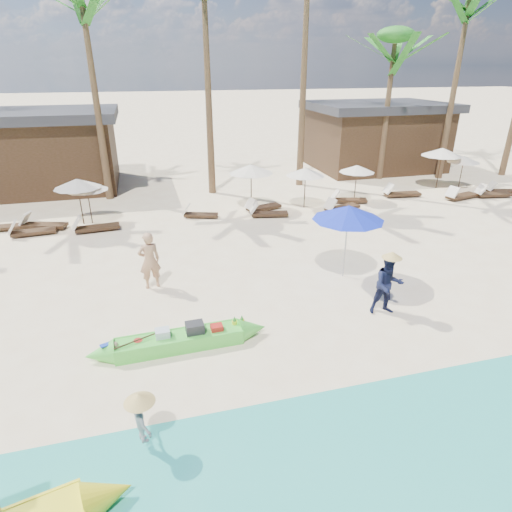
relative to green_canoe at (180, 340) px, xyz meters
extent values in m
plane|color=beige|center=(1.08, 0.06, -0.22)|extent=(240.00, 240.00, 0.00)
cube|color=green|center=(0.00, 0.00, -0.03)|extent=(3.17, 0.75, 0.38)
cube|color=white|center=(0.00, 0.00, -0.01)|extent=(2.73, 0.55, 0.17)
cube|color=#262628|center=(0.40, 0.01, 0.25)|extent=(0.46, 0.36, 0.35)
cube|color=silver|center=(-0.40, 0.04, 0.22)|extent=(0.36, 0.31, 0.28)
cube|color=#B11D17|center=(0.95, -0.02, 0.19)|extent=(0.31, 0.26, 0.22)
cylinder|color=#B11D17|center=(-1.00, 0.02, 0.12)|extent=(0.22, 0.22, 0.09)
cylinder|color=#262628|center=(-1.24, -0.09, 0.12)|extent=(0.20, 0.20, 0.08)
sphere|color=tan|center=(-1.54, -0.05, 0.17)|extent=(0.18, 0.18, 0.18)
cylinder|color=yellow|center=(1.44, 0.12, 0.17)|extent=(0.14, 0.14, 0.18)
cylinder|color=yellow|center=(1.64, 0.13, 0.17)|extent=(0.14, 0.14, 0.18)
imported|color=tan|center=(-0.54, 3.49, 0.72)|extent=(0.76, 0.58, 1.86)
imported|color=#131734|center=(5.86, 0.16, 0.68)|extent=(0.97, 0.81, 1.79)
imported|color=gray|center=(-0.94, -2.94, 0.44)|extent=(0.55, 0.70, 0.96)
cylinder|color=#99999E|center=(5.73, 2.62, 0.99)|extent=(0.05, 0.05, 2.41)
cone|color=#1327BA|center=(5.73, 2.62, 2.03)|extent=(2.30, 2.30, 0.47)
cube|color=#3B2518|center=(-6.57, 10.41, -0.07)|extent=(1.70, 0.56, 0.12)
cylinder|color=#3B2518|center=(-3.24, 10.38, 0.79)|extent=(0.05, 0.05, 2.00)
cone|color=beige|center=(-3.24, 10.38, 1.65)|extent=(2.00, 2.00, 0.40)
cube|color=#3B2518|center=(-5.12, 9.47, -0.06)|extent=(1.76, 0.71, 0.12)
cube|color=beige|center=(-5.87, 9.40, 0.24)|extent=(0.44, 0.59, 0.50)
cube|color=#3B2518|center=(-4.79, 10.16, -0.05)|extent=(1.92, 1.10, 0.13)
cube|color=beige|center=(-5.57, 10.40, 0.27)|extent=(0.56, 0.69, 0.53)
cylinder|color=#3B2518|center=(-2.89, 10.47, 0.70)|extent=(0.05, 0.05, 1.83)
cone|color=beige|center=(-2.89, 10.47, 1.48)|extent=(1.83, 1.83, 0.37)
cube|color=#3B2518|center=(-2.57, 9.29, -0.06)|extent=(1.85, 0.75, 0.13)
cube|color=beige|center=(-3.36, 9.21, 0.26)|extent=(0.46, 0.62, 0.53)
cylinder|color=#3B2518|center=(4.58, 10.60, 0.86)|extent=(0.05, 0.05, 2.14)
cone|color=beige|center=(4.58, 10.60, 1.78)|extent=(2.14, 2.14, 0.43)
cube|color=#3B2518|center=(1.98, 9.90, -0.08)|extent=(1.62, 0.97, 0.11)
cube|color=beige|center=(1.33, 10.12, 0.19)|extent=(0.49, 0.58, 0.45)
cube|color=#3B2518|center=(5.12, 9.20, -0.07)|extent=(1.77, 0.87, 0.12)
cube|color=beige|center=(4.39, 9.34, 0.23)|extent=(0.48, 0.61, 0.49)
cylinder|color=#3B2518|center=(7.20, 10.14, 0.75)|extent=(0.05, 0.05, 1.94)
cone|color=beige|center=(7.20, 10.14, 1.59)|extent=(1.94, 1.94, 0.39)
cube|color=#3B2518|center=(5.12, 10.20, -0.06)|extent=(1.83, 1.04, 0.12)
cube|color=beige|center=(4.38, 9.99, 0.25)|extent=(0.53, 0.65, 0.51)
cube|color=#3B2518|center=(8.81, 9.14, -0.05)|extent=(1.91, 1.06, 0.13)
cube|color=beige|center=(8.04, 8.92, 0.27)|extent=(0.55, 0.68, 0.53)
cylinder|color=#3B2518|center=(10.18, 10.59, 0.69)|extent=(0.05, 0.05, 1.81)
cone|color=beige|center=(10.18, 10.59, 1.47)|extent=(1.81, 1.81, 0.36)
cube|color=#3B2518|center=(9.76, 10.25, -0.06)|extent=(1.81, 1.01, 0.12)
cube|color=beige|center=(9.03, 10.46, 0.24)|extent=(0.52, 0.64, 0.50)
cylinder|color=#3B2518|center=(15.92, 11.61, 0.90)|extent=(0.06, 0.06, 2.24)
cone|color=beige|center=(15.92, 11.61, 1.86)|extent=(2.24, 2.24, 0.45)
cube|color=#3B2518|center=(13.01, 10.53, -0.05)|extent=(1.95, 0.82, 0.13)
cube|color=beige|center=(12.18, 10.62, 0.29)|extent=(0.49, 0.66, 0.55)
cube|color=#3B2518|center=(15.84, 9.35, -0.05)|extent=(1.96, 1.01, 0.13)
cube|color=beige|center=(15.04, 9.17, 0.28)|extent=(0.54, 0.68, 0.55)
cylinder|color=#3B2518|center=(17.17, 11.26, 0.68)|extent=(0.05, 0.05, 1.80)
cone|color=beige|center=(17.17, 11.26, 1.46)|extent=(1.80, 1.80, 0.36)
cube|color=#3B2518|center=(17.73, 9.19, -0.05)|extent=(1.89, 0.85, 0.13)
cube|color=beige|center=(16.93, 9.30, 0.27)|extent=(0.49, 0.64, 0.53)
cube|color=#3B2518|center=(18.78, 9.60, -0.06)|extent=(1.83, 1.00, 0.12)
cube|color=beige|center=(18.04, 9.80, 0.25)|extent=(0.52, 0.65, 0.51)
cone|color=brown|center=(-2.28, 14.33, 4.82)|extent=(0.40, 0.40, 10.08)
cone|color=brown|center=(3.23, 14.07, 5.41)|extent=(0.40, 0.40, 11.26)
cone|color=brown|center=(8.53, 14.44, 6.36)|extent=(0.40, 0.40, 13.16)
cone|color=brown|center=(13.92, 14.57, 3.82)|extent=(0.40, 0.40, 8.07)
ellipsoid|color=#1B6D1B|center=(13.92, 14.57, 7.86)|extent=(2.08, 2.08, 0.88)
cone|color=brown|center=(17.65, 13.73, 5.10)|extent=(0.40, 0.40, 10.64)
cube|color=#3B2518|center=(-6.92, 17.56, 1.68)|extent=(10.00, 6.00, 3.80)
cube|color=#2D2D33|center=(-6.92, 17.56, 3.83)|extent=(10.80, 6.60, 0.50)
cube|color=#3B2518|center=(15.08, 17.56, 1.68)|extent=(8.00, 6.00, 3.80)
cube|color=#2D2D33|center=(15.08, 17.56, 3.83)|extent=(8.80, 6.60, 0.50)
camera|label=1|loc=(-0.46, -9.11, 6.30)|focal=30.00mm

